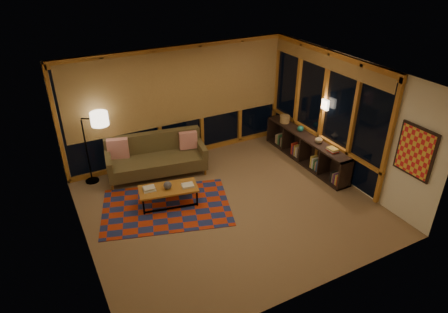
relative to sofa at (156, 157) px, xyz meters
name	(u,v)px	position (x,y,z in m)	size (l,w,h in m)	color
floor	(229,206)	(0.85, -1.86, -0.44)	(5.50, 5.00, 0.01)	#8B6A4A
ceiling	(230,76)	(0.85, -1.86, 2.26)	(5.50, 5.00, 0.01)	silver
walls	(230,147)	(0.85, -1.86, 0.91)	(5.51, 5.01, 2.70)	#EFE8CA
window_wall_back	(180,104)	(0.85, 0.57, 0.91)	(5.30, 0.16, 2.60)	#AD7728
window_wall_right	(322,110)	(3.53, -1.26, 0.91)	(0.16, 3.70, 2.60)	#AD7728
wall_art	(415,152)	(3.56, -3.71, 1.01)	(0.06, 0.74, 0.94)	red
wall_sconce	(325,105)	(3.47, -1.41, 1.11)	(0.12, 0.18, 0.22)	beige
sofa	(156,157)	(0.00, 0.00, 0.00)	(2.16, 0.87, 0.89)	brown
pillow_left	(118,148)	(-0.74, 0.37, 0.23)	(0.46, 0.15, 0.46)	red
pillow_right	(188,141)	(0.80, 0.02, 0.20)	(0.40, 0.13, 0.40)	red
area_rug	(166,207)	(-0.28, -1.31, -0.44)	(2.51, 1.67, 0.01)	#B53110
coffee_table	(169,196)	(-0.18, -1.23, -0.25)	(1.15, 0.53, 0.38)	#AD7728
book_stack_a	(149,188)	(-0.54, -1.12, -0.02)	(0.26, 0.21, 0.08)	beige
book_stack_b	(187,185)	(0.18, -1.34, -0.03)	(0.24, 0.19, 0.05)	beige
ceramic_pot	(168,185)	(-0.20, -1.24, 0.02)	(0.16, 0.16, 0.16)	black
floor_lamp	(86,148)	(-1.39, 0.38, 0.38)	(0.55, 0.36, 1.66)	black
bookshelf	(306,149)	(3.34, -1.09, -0.10)	(0.40, 2.75, 0.69)	black
basket	(285,119)	(3.32, -0.21, 0.33)	(0.24, 0.24, 0.18)	#A88A4F
teal_bowl	(301,129)	(3.34, -0.82, 0.32)	(0.15, 0.15, 0.15)	#196A5E
vase	(319,139)	(3.34, -1.49, 0.33)	(0.17, 0.17, 0.18)	tan
shelf_book_stack	(332,150)	(3.34, -1.95, 0.27)	(0.15, 0.21, 0.06)	beige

